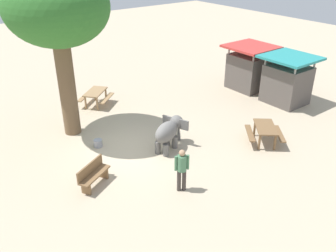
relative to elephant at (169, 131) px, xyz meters
The scene contains 10 objects.
ground_plane 1.75m from the elephant, 124.37° to the right, with size 60.00×60.00×0.00m, color #BAA88C.
elephant is the anchor object (origin of this frame).
person_handler 2.86m from the elephant, 28.64° to the right, with size 0.32×0.47×1.62m.
shade_tree_main 6.46m from the elephant, 145.81° to the right, with size 4.44×4.07×7.07m.
wooden_bench 3.69m from the elephant, 83.62° to the right, with size 1.00×1.43×0.88m.
picnic_table_near 4.13m from the elephant, 59.48° to the left, with size 2.10×2.10×0.78m.
picnic_table_far 5.88m from the elephant, behind, with size 2.10×2.10×0.78m.
market_stall_red 8.34m from the elephant, 108.84° to the left, with size 2.50×2.50×2.52m.
market_stall_teal 7.89m from the elephant, 90.66° to the left, with size 2.50×2.50×2.52m.
feed_bucket 3.05m from the elephant, 130.23° to the right, with size 0.36×0.36×0.32m, color gray.
Camera 1 is at (11.14, -6.60, 7.73)m, focal length 38.41 mm.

